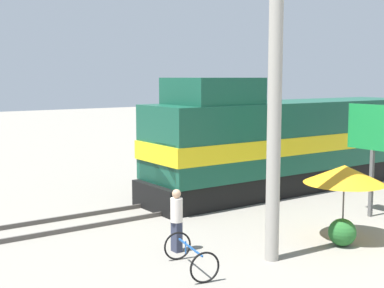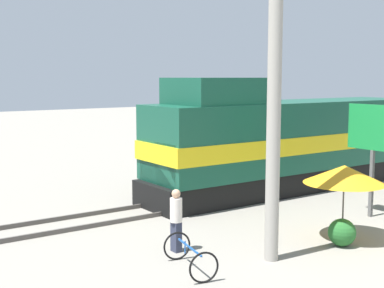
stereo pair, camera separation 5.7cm
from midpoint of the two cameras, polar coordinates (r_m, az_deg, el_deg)
name	(u,v)px [view 1 (the left image)]	position (r m, az deg, el deg)	size (l,w,h in m)	color
ground_plane	(200,204)	(20.71, 0.76, -6.37)	(120.00, 120.00, 0.00)	gray
rail_near	(189,198)	(21.27, -0.38, -5.80)	(0.08, 33.46, 0.15)	#4C4742
rail_far	(211,205)	(20.13, 1.96, -6.55)	(0.08, 33.46, 0.15)	#4C4742
locomotive	(282,143)	(23.14, 9.56, 0.12)	(2.98, 13.98, 4.82)	black
utility_pole	(276,32)	(13.98, 8.82, 11.75)	(1.80, 0.37, 11.83)	#9E998E
vendor_umbrella	(344,174)	(16.47, 15.85, -3.12)	(2.41, 2.41, 2.26)	#4C4C4C
billboard_sign	(373,134)	(19.35, 18.70, 1.02)	(2.09, 0.12, 3.91)	#595959
shrub_cluster	(342,232)	(16.19, 15.63, -9.06)	(0.80, 0.80, 0.80)	#236028
person_bystander	(177,218)	(14.97, -1.77, -7.87)	(0.34, 0.34, 1.77)	#2D3347
bicycle	(190,256)	(13.69, -0.31, -11.82)	(1.93, 1.13, 0.77)	black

